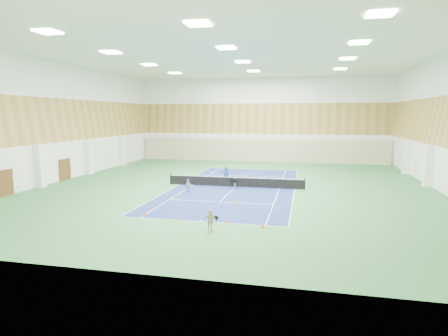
% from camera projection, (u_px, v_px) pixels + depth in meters
% --- Properties ---
extents(ground, '(40.00, 40.00, 0.00)m').
position_uv_depth(ground, '(235.00, 187.00, 35.08)').
color(ground, '#30703A').
rests_on(ground, ground).
extents(room_shell, '(36.00, 40.00, 12.00)m').
position_uv_depth(room_shell, '(235.00, 123.00, 34.24)').
color(room_shell, white).
rests_on(room_shell, ground).
extents(wood_cladding, '(36.00, 40.00, 8.00)m').
position_uv_depth(wood_cladding, '(235.00, 100.00, 33.96)').
color(wood_cladding, '#B08341').
rests_on(wood_cladding, room_shell).
extents(ceiling_light_grid, '(21.40, 25.40, 0.06)m').
position_uv_depth(ceiling_light_grid, '(236.00, 56.00, 33.42)').
color(ceiling_light_grid, white).
rests_on(ceiling_light_grid, room_shell).
extents(court_surface, '(10.97, 23.77, 0.01)m').
position_uv_depth(court_surface, '(235.00, 187.00, 35.08)').
color(court_surface, navy).
rests_on(court_surface, ground).
extents(tennis_balls_scatter, '(10.57, 22.77, 0.07)m').
position_uv_depth(tennis_balls_scatter, '(235.00, 186.00, 35.07)').
color(tennis_balls_scatter, '#CAE326').
rests_on(tennis_balls_scatter, ground).
extents(tennis_net, '(12.80, 0.10, 1.10)m').
position_uv_depth(tennis_net, '(235.00, 181.00, 35.00)').
color(tennis_net, black).
rests_on(tennis_net, ground).
extents(back_curtain, '(35.40, 0.16, 3.20)m').
position_uv_depth(back_curtain, '(260.00, 151.00, 53.97)').
color(back_curtain, '#C6B793').
rests_on(back_curtain, ground).
extents(door_left_a, '(0.08, 1.80, 2.20)m').
position_uv_depth(door_left_a, '(5.00, 183.00, 30.95)').
color(door_left_a, '#593319').
rests_on(door_left_a, ground).
extents(door_left_b, '(0.08, 1.80, 2.20)m').
position_uv_depth(door_left_b, '(65.00, 169.00, 38.69)').
color(door_left_b, '#593319').
rests_on(door_left_b, ground).
extents(coach, '(0.72, 0.59, 1.72)m').
position_uv_depth(coach, '(226.00, 175.00, 36.40)').
color(coach, navy).
rests_on(coach, ground).
extents(child_court, '(0.66, 0.59, 1.14)m').
position_uv_depth(child_court, '(188.00, 185.00, 32.80)').
color(child_court, gray).
rests_on(child_court, ground).
extents(child_apron, '(0.77, 0.35, 1.29)m').
position_uv_depth(child_apron, '(210.00, 221.00, 21.51)').
color(child_apron, tan).
rests_on(child_apron, ground).
extents(ball_cart, '(0.66, 0.66, 0.88)m').
position_uv_depth(ball_cart, '(234.00, 184.00, 34.18)').
color(ball_cart, black).
rests_on(ball_cart, ground).
extents(cone_svc_a, '(0.19, 0.19, 0.20)m').
position_uv_depth(cone_svc_a, '(182.00, 198.00, 29.73)').
color(cone_svc_a, '#D6530B').
rests_on(cone_svc_a, ground).
extents(cone_svc_b, '(0.19, 0.19, 0.21)m').
position_uv_depth(cone_svc_b, '(210.00, 199.00, 29.51)').
color(cone_svc_b, '#FF580D').
rests_on(cone_svc_b, ground).
extents(cone_svc_c, '(0.23, 0.23, 0.25)m').
position_uv_depth(cone_svc_c, '(238.00, 202.00, 28.51)').
color(cone_svc_c, orange).
rests_on(cone_svc_c, ground).
extents(cone_svc_d, '(0.17, 0.17, 0.19)m').
position_uv_depth(cone_svc_d, '(266.00, 203.00, 28.17)').
color(cone_svc_d, '#FF5F0D').
rests_on(cone_svc_d, ground).
extents(cone_base_a, '(0.19, 0.19, 0.21)m').
position_uv_depth(cone_base_a, '(145.00, 214.00, 24.92)').
color(cone_base_a, '#F4570C').
rests_on(cone_base_a, ground).
extents(cone_base_b, '(0.19, 0.19, 0.20)m').
position_uv_depth(cone_base_b, '(179.00, 220.00, 23.69)').
color(cone_base_b, orange).
rests_on(cone_base_b, ground).
extents(cone_base_c, '(0.23, 0.23, 0.25)m').
position_uv_depth(cone_base_c, '(227.00, 221.00, 23.27)').
color(cone_base_c, orange).
rests_on(cone_base_c, ground).
extents(cone_base_d, '(0.23, 0.23, 0.25)m').
position_uv_depth(cone_base_d, '(263.00, 226.00, 22.24)').
color(cone_base_d, '#E84F0C').
rests_on(cone_base_d, ground).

